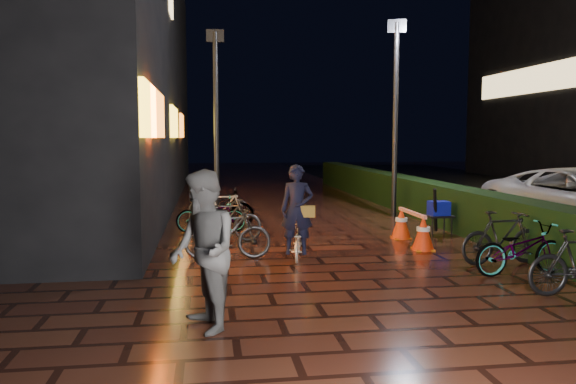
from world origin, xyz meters
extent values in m
plane|color=#381911|center=(0.00, 0.00, 0.00)|extent=(80.00, 80.00, 0.00)
cube|color=black|center=(3.30, 8.00, 0.50)|extent=(0.70, 20.00, 1.00)
imported|color=#505052|center=(-2.56, -1.94, 0.90)|extent=(0.91, 1.04, 1.81)
cube|color=yellow|center=(-3.45, 1.50, 2.60)|extent=(0.08, 2.00, 0.90)
cube|color=orange|center=(-3.45, 3.00, 2.60)|extent=(0.08, 3.00, 0.90)
cube|color=yellow|center=(-3.45, 9.00, 2.60)|extent=(0.08, 2.80, 0.90)
cube|color=orange|center=(-3.45, 14.00, 2.60)|extent=(0.08, 2.20, 0.90)
cube|color=#FFD88C|center=(13.45, 18.00, 5.00)|extent=(0.06, 10.00, 1.30)
cylinder|color=black|center=(2.54, 6.56, 2.60)|extent=(0.18, 0.18, 5.20)
cube|color=black|center=(2.54, 6.56, 5.10)|extent=(0.50, 0.22, 0.35)
cylinder|color=black|center=(-2.23, 7.79, 2.52)|extent=(0.14, 0.14, 5.04)
cube|color=black|center=(-2.23, 7.79, 4.95)|extent=(0.49, 0.10, 0.34)
imported|color=silver|center=(-0.93, 1.62, 0.31)|extent=(0.63, 1.23, 0.62)
imported|color=black|center=(-0.95, 1.53, 0.90)|extent=(0.64, 0.48, 1.57)
cube|color=olive|center=(-0.77, 1.48, 0.87)|extent=(0.29, 0.17, 0.20)
cone|color=red|center=(1.59, 2.04, 0.34)|extent=(0.42, 0.42, 0.68)
cone|color=#ED390C|center=(1.60, 3.30, 0.34)|extent=(0.42, 0.42, 0.68)
cube|color=#DD620B|center=(1.59, 2.04, 0.01)|extent=(0.37, 0.37, 0.03)
cube|color=#E85B0C|center=(1.60, 3.30, 0.01)|extent=(0.37, 0.37, 0.03)
cube|color=red|center=(1.59, 2.67, 0.64)|extent=(0.08, 1.45, 0.07)
cube|color=black|center=(2.59, 3.65, 0.41)|extent=(0.59, 0.49, 0.04)
cylinder|color=black|center=(2.36, 3.45, 0.20)|extent=(0.03, 0.03, 0.39)
cylinder|color=black|center=(2.82, 3.47, 0.20)|extent=(0.03, 0.03, 0.39)
cylinder|color=black|center=(2.35, 3.82, 0.20)|extent=(0.03, 0.03, 0.39)
cylinder|color=black|center=(2.81, 3.84, 0.20)|extent=(0.03, 0.03, 0.39)
cube|color=#0D14A9|center=(2.59, 3.65, 0.59)|extent=(0.43, 0.37, 0.31)
cylinder|color=black|center=(2.44, 3.48, 0.57)|extent=(0.27, 0.40, 1.00)
imported|color=black|center=(-2.42, 4.62, 0.42)|extent=(1.60, 0.60, 0.83)
imported|color=black|center=(-2.20, 6.58, 0.42)|extent=(1.63, 0.70, 0.83)
imported|color=black|center=(-2.15, 3.45, 0.46)|extent=(1.57, 0.59, 0.92)
imported|color=black|center=(-2.15, 5.28, 0.46)|extent=(1.56, 0.55, 0.92)
imported|color=black|center=(-2.16, 1.73, 0.46)|extent=(1.53, 0.43, 0.92)
imported|color=black|center=(2.35, -0.07, 0.42)|extent=(1.63, 0.70, 0.83)
imported|color=black|center=(2.45, 0.67, 0.46)|extent=(1.57, 0.56, 0.92)
camera|label=1|loc=(-2.50, -8.11, 2.15)|focal=35.00mm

